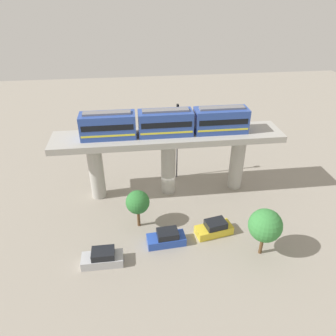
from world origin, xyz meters
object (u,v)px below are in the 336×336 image
object	(u,v)px
train	(165,123)
parked_car_yellow	(214,228)
parked_car_silver	(103,258)
parked_car_blue	(167,238)
signal_post	(177,139)
tree_near_viaduct	(138,202)
tree_mid_lot	(265,226)

from	to	relation	value
train	parked_car_yellow	bearing A→B (deg)	26.18
train	parked_car_silver	size ratio (longest dim) A/B	4.88
parked_car_blue	parked_car_silver	xyz separation A→B (m)	(2.06, -6.82, 0.00)
parked_car_yellow	parked_car_silver	distance (m)	12.79
parked_car_yellow	signal_post	bearing A→B (deg)	179.85
parked_car_silver	tree_near_viaduct	world-z (taller)	tree_near_viaduct
parked_car_yellow	tree_mid_lot	distance (m)	6.25
signal_post	train	bearing A→B (deg)	-30.61
tree_mid_lot	tree_near_viaduct	bearing A→B (deg)	-115.32
tree_mid_lot	signal_post	xyz separation A→B (m)	(-16.11, -6.65, 2.34)
parked_car_silver	tree_mid_lot	world-z (taller)	tree_mid_lot
parked_car_blue	signal_post	bearing A→B (deg)	162.88
parked_car_yellow	parked_car_silver	xyz separation A→B (m)	(2.98, -12.44, 0.00)
parked_car_silver	tree_mid_lot	bearing A→B (deg)	88.16
parked_car_yellow	parked_car_blue	xyz separation A→B (m)	(0.92, -5.61, 0.00)
tree_near_viaduct	tree_mid_lot	xyz separation A→B (m)	(5.99, 12.66, 0.39)
tree_near_viaduct	signal_post	size ratio (longest dim) A/B	0.43
parked_car_silver	tree_mid_lot	xyz separation A→B (m)	(0.56, 16.59, 3.04)
train	signal_post	size ratio (longest dim) A/B	1.83
tree_mid_lot	parked_car_blue	bearing A→B (deg)	-105.02
parked_car_blue	tree_mid_lot	size ratio (longest dim) A/B	0.78
signal_post	tree_mid_lot	bearing A→B (deg)	22.43
train	parked_car_silver	xyz separation A→B (m)	(12.15, -7.92, -9.38)
tree_near_viaduct	signal_post	world-z (taller)	signal_post
parked_car_silver	tree_mid_lot	distance (m)	16.87
train	tree_mid_lot	distance (m)	16.64
train	parked_car_silver	world-z (taller)	train
tree_near_viaduct	tree_mid_lot	size ratio (longest dim) A/B	0.87
train	parked_car_blue	xyz separation A→B (m)	(10.09, -1.10, -9.38)
train	parked_car_yellow	xyz separation A→B (m)	(9.18, 4.51, -9.38)
parked_car_blue	signal_post	xyz separation A→B (m)	(-13.49, 3.11, 5.38)
parked_car_silver	tree_near_viaduct	bearing A→B (deg)	144.24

